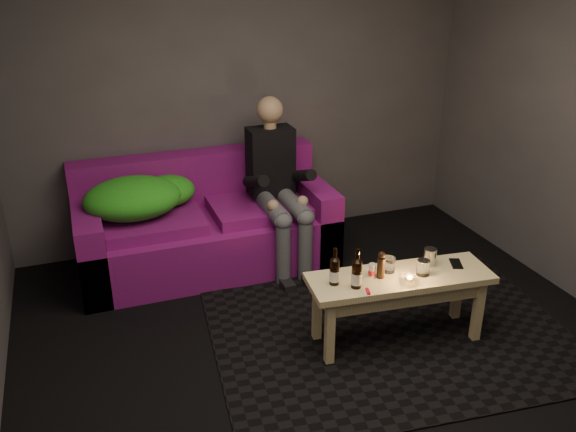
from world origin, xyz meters
The scene contains 17 objects.
floor centered at (0.00, 0.00, 0.00)m, with size 4.50×4.50×0.00m, color black.
room centered at (0.00, 0.47, 1.64)m, with size 4.50×4.50×4.50m.
rug centered at (0.46, 0.34, 0.01)m, with size 2.41×1.75×0.01m, color black.
sofa centered at (-0.48, 1.82, 0.32)m, with size 2.03×0.92×0.87m.
green_blanket centered at (-0.99, 1.81, 0.66)m, with size 0.90×0.61×0.31m.
person centered at (0.09, 1.65, 0.70)m, with size 0.37×0.84×1.36m.
coffee_table centered at (0.46, 0.29, 0.40)m, with size 1.24×0.50×0.49m.
beer_bottle_a centered at (0.01, 0.33, 0.58)m, with size 0.06×0.06×0.25m.
beer_bottle_b centered at (0.12, 0.25, 0.59)m, with size 0.07×0.07×0.26m.
salt_shaker centered at (0.27, 0.33, 0.54)m, with size 0.04×0.04×0.09m, color silver.
pepper_mill centered at (0.32, 0.31, 0.56)m, with size 0.05×0.05×0.14m, color black.
tumbler_back centered at (0.41, 0.36, 0.54)m, with size 0.08×0.08×0.10m, color white.
tealight centered at (0.46, 0.19, 0.52)m, with size 0.06×0.06×0.05m.
tumbler_front centered at (0.59, 0.24, 0.54)m, with size 0.08×0.08×0.10m, color white.
steel_cup centered at (0.71, 0.35, 0.55)m, with size 0.08×0.08×0.11m, color #B3B6BA.
smartphone centered at (0.88, 0.29, 0.50)m, with size 0.07×0.14×0.01m, color black.
red_lighter centered at (0.16, 0.17, 0.50)m, with size 0.02×0.07×0.01m, color red.
Camera 1 is at (-1.41, -2.69, 2.41)m, focal length 38.00 mm.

